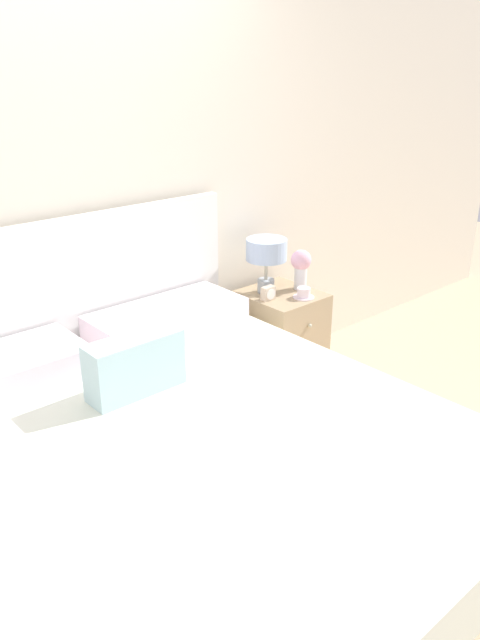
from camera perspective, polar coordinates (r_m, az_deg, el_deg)
name	(u,v)px	position (r m, az deg, el deg)	size (l,w,h in m)	color
ground_plane	(76,444)	(3.44, -14.77, -10.87)	(12.00, 12.00, 0.00)	#CCB28E
wall_back	(39,194)	(3.00, -17.92, 10.94)	(8.00, 0.06, 2.60)	silver
bed	(189,483)	(2.55, -4.71, -14.65)	(1.88, 2.14, 1.20)	tan
nightstand	(280,340)	(3.76, 3.69, -1.81)	(0.40, 0.47, 0.60)	tan
table_lamp	(266,253)	(3.58, 2.43, 6.10)	(0.23, 0.23, 0.32)	#A8B2BC
flower_vase	(301,265)	(3.68, 5.61, 4.99)	(0.12, 0.12, 0.24)	white
teacup	(304,293)	(3.58, 5.84, 2.45)	(0.12, 0.12, 0.06)	white
alarm_clock	(268,293)	(3.53, 2.60, 2.46)	(0.08, 0.05, 0.08)	beige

